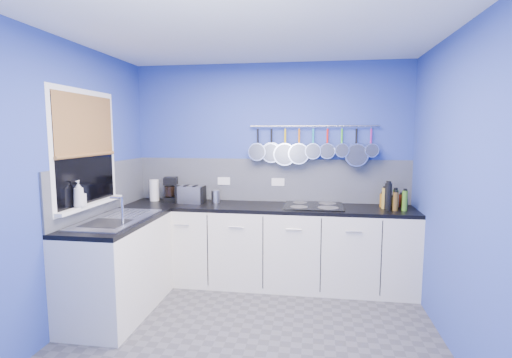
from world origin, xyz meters
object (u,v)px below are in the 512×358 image
(paper_towel, at_px, (154,190))
(hob, at_px, (314,206))
(soap_bottle_a, at_px, (79,194))
(soap_bottle_b, at_px, (80,197))
(toaster, at_px, (191,194))
(canister, at_px, (216,196))
(coffee_maker, at_px, (170,189))

(paper_towel, relative_size, hob, 0.39)
(soap_bottle_a, height_order, soap_bottle_b, soap_bottle_a)
(soap_bottle_a, relative_size, soap_bottle_b, 1.39)
(paper_towel, height_order, toaster, paper_towel)
(soap_bottle_b, bearing_deg, canister, 52.23)
(paper_towel, bearing_deg, hob, -1.90)
(soap_bottle_a, bearing_deg, soap_bottle_b, 90.00)
(toaster, bearing_deg, canister, 19.82)
(toaster, height_order, hob, toaster)
(soap_bottle_a, relative_size, coffee_maker, 0.84)
(toaster, xyz_separation_m, canister, (0.28, 0.07, -0.03))
(soap_bottle_a, distance_m, coffee_maker, 1.27)
(soap_bottle_b, distance_m, coffee_maker, 1.25)
(hob, bearing_deg, toaster, -179.58)
(soap_bottle_a, relative_size, hob, 0.38)
(soap_bottle_a, xyz_separation_m, soap_bottle_b, (0.00, 0.02, -0.03))
(soap_bottle_b, bearing_deg, soap_bottle_a, -90.00)
(paper_towel, height_order, canister, paper_towel)
(coffee_maker, distance_m, canister, 0.55)
(soap_bottle_b, height_order, coffee_maker, soap_bottle_b)
(soap_bottle_b, height_order, toaster, soap_bottle_b)
(coffee_maker, height_order, hob, coffee_maker)
(toaster, relative_size, hob, 0.48)
(toaster, bearing_deg, soap_bottle_a, -113.00)
(toaster, bearing_deg, soap_bottle_b, -113.38)
(coffee_maker, xyz_separation_m, toaster, (0.27, -0.06, -0.04))
(toaster, xyz_separation_m, hob, (1.40, 0.01, -0.09))
(paper_towel, bearing_deg, canister, -0.52)
(toaster, relative_size, canister, 2.15)
(paper_towel, height_order, coffee_maker, coffee_maker)
(canister, bearing_deg, coffee_maker, -179.44)
(coffee_maker, bearing_deg, hob, -13.44)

